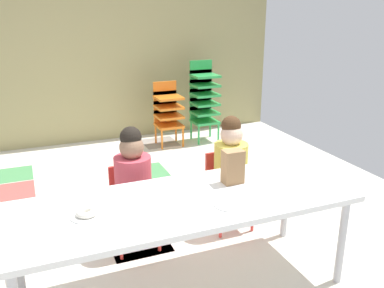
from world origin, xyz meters
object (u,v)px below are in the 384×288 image
paper_bag_brown (233,167)px  paper_plate_near_edge (87,216)px  kid_chair_orange_stack (168,110)px  seated_child_middle_seat (230,162)px  craft_table (184,207)px  donut_powdered_on_plate (87,212)px  paper_plate_center_table (229,204)px  seated_child_near_camera (133,177)px  kid_chair_green_stack (204,97)px

paper_bag_brown → paper_plate_near_edge: 0.95m
paper_plate_near_edge → kid_chair_orange_stack: bearing=63.0°
seated_child_middle_seat → paper_plate_near_edge: 1.32m
paper_plate_near_edge → seated_child_middle_seat: bearing=26.6°
craft_table → seated_child_middle_seat: size_ratio=2.24×
kid_chair_orange_stack → donut_powdered_on_plate: size_ratio=6.90×
paper_plate_near_edge → paper_plate_center_table: same height
paper_plate_center_table → kid_chair_orange_stack: bearing=77.7°
seated_child_middle_seat → donut_powdered_on_plate: (-1.17, -0.59, 0.09)m
kid_chair_orange_stack → paper_bag_brown: bearing=-100.1°
paper_bag_brown → craft_table: bearing=-163.1°
seated_child_near_camera → paper_plate_near_edge: size_ratio=5.10×
craft_table → paper_plate_center_table: size_ratio=11.43×
kid_chair_orange_stack → paper_plate_center_table: 3.02m
seated_child_middle_seat → craft_table: bearing=-136.0°
kid_chair_orange_stack → paper_plate_near_edge: kid_chair_orange_stack is taller
paper_plate_near_edge → donut_powdered_on_plate: (0.00, 0.00, 0.02)m
donut_powdered_on_plate → paper_plate_near_edge: bearing=0.0°
craft_table → kid_chair_orange_stack: kid_chair_orange_stack is taller
craft_table → paper_plate_near_edge: (-0.56, 0.01, 0.05)m
seated_child_near_camera → paper_bag_brown: seated_child_near_camera is taller
paper_plate_center_table → donut_powdered_on_plate: bearing=167.5°
kid_chair_orange_stack → donut_powdered_on_plate: kid_chair_orange_stack is taller
kid_chair_orange_stack → paper_plate_center_table: bearing=-102.3°
paper_bag_brown → paper_plate_center_table: paper_bag_brown is taller
seated_child_middle_seat → paper_bag_brown: size_ratio=4.17×
craft_table → paper_bag_brown: size_ratio=9.35×
seated_child_near_camera → paper_plate_near_edge: seated_child_near_camera is taller
craft_table → seated_child_near_camera: seated_child_near_camera is taller
kid_chair_green_stack → paper_plate_center_table: 3.16m
craft_table → donut_powdered_on_plate: donut_powdered_on_plate is taller
craft_table → paper_bag_brown: (0.38, 0.12, 0.16)m
seated_child_middle_seat → paper_plate_near_edge: size_ratio=5.10×
craft_table → donut_powdered_on_plate: bearing=179.1°
seated_child_near_camera → seated_child_middle_seat: size_ratio=1.00×
paper_bag_brown → donut_powdered_on_plate: size_ratio=1.90×
paper_plate_center_table → donut_powdered_on_plate: 0.80m
kid_chair_green_stack → paper_bag_brown: 2.85m
kid_chair_orange_stack → donut_powdered_on_plate: bearing=-117.0°
paper_bag_brown → paper_plate_near_edge: size_ratio=1.22×
kid_chair_green_stack → kid_chair_orange_stack: bearing=-179.9°
paper_plate_near_edge → donut_powdered_on_plate: 0.02m
craft_table → kid_chair_green_stack: (1.36, 2.79, 0.01)m
craft_table → kid_chair_green_stack: 3.10m
kid_chair_orange_stack → paper_plate_near_edge: bearing=-117.0°
craft_table → seated_child_middle_seat: bearing=44.0°
paper_bag_brown → paper_plate_near_edge: paper_bag_brown is taller
kid_chair_orange_stack → kid_chair_green_stack: size_ratio=0.77×
seated_child_near_camera → paper_plate_center_table: seated_child_near_camera is taller
seated_child_middle_seat → kid_chair_orange_stack: 2.21m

